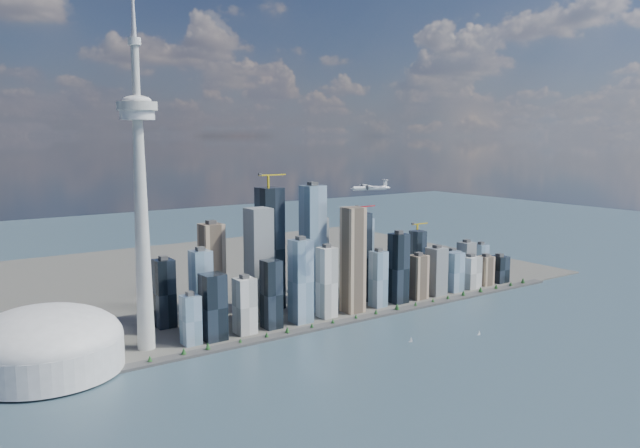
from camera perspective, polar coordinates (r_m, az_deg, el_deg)
ground at (r=877.93m, az=11.27°, el=-13.04°), size 4000.00×4000.00×0.00m
seawall at (r=1055.23m, az=1.32°, el=-9.13°), size 1100.00×22.00×4.00m
land at (r=1431.09m, az=-9.42°, el=-4.67°), size 1400.00×900.00×3.00m
shoreline_trees at (r=1053.25m, az=1.33°, el=-8.78°), size 960.53×7.20×8.80m
skyscraper_cluster at (r=1138.52m, az=1.18°, el=-4.00°), size 736.00×142.00×246.15m
needle_tower at (r=925.18m, az=-16.10°, el=2.91°), size 56.00×56.00×550.50m
dome_stadium at (r=918.80m, az=-23.82°, el=-10.02°), size 200.00×200.00×86.00m
airplane at (r=1006.92m, az=4.63°, el=3.35°), size 67.30×60.13×16.78m
sailboat_west at (r=983.18m, az=8.31°, el=-10.46°), size 6.30×3.87×9.00m
sailboat_east at (r=1036.76m, az=14.34°, el=-9.66°), size 6.15×2.40×8.48m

